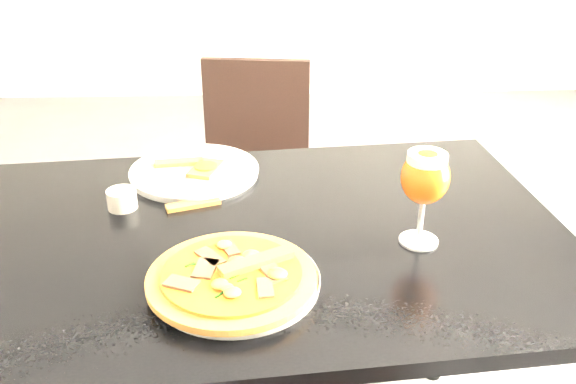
{
  "coord_description": "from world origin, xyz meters",
  "views": [
    {
      "loc": [
        -0.18,
        -1.19,
        1.39
      ],
      "look_at": [
        -0.13,
        -0.09,
        0.83
      ],
      "focal_mm": 40.0,
      "sensor_mm": 36.0,
      "label": 1
    }
  ],
  "objects_px": {
    "dining_table": "(264,270)",
    "beer_glass": "(425,178)",
    "pizza": "(232,276)",
    "chair_far": "(254,175)"
  },
  "relations": [
    {
      "from": "dining_table",
      "to": "chair_far",
      "type": "height_order",
      "value": "chair_far"
    },
    {
      "from": "chair_far",
      "to": "beer_glass",
      "type": "bearing_deg",
      "value": -63.72
    },
    {
      "from": "dining_table",
      "to": "pizza",
      "type": "xyz_separation_m",
      "value": [
        -0.05,
        -0.19,
        0.12
      ]
    },
    {
      "from": "chair_far",
      "to": "beer_glass",
      "type": "distance_m",
      "value": 1.08
    },
    {
      "from": "dining_table",
      "to": "beer_glass",
      "type": "xyz_separation_m",
      "value": [
        0.3,
        -0.05,
        0.23
      ]
    },
    {
      "from": "pizza",
      "to": "chair_far",
      "type": "bearing_deg",
      "value": 88.73
    },
    {
      "from": "chair_far",
      "to": "beer_glass",
      "type": "height_order",
      "value": "beer_glass"
    },
    {
      "from": "dining_table",
      "to": "beer_glass",
      "type": "distance_m",
      "value": 0.38
    },
    {
      "from": "dining_table",
      "to": "pizza",
      "type": "bearing_deg",
      "value": -110.84
    },
    {
      "from": "pizza",
      "to": "beer_glass",
      "type": "distance_m",
      "value": 0.39
    }
  ]
}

